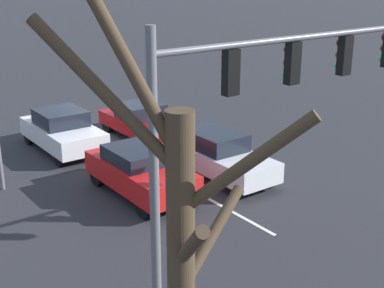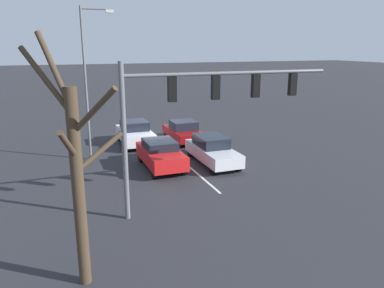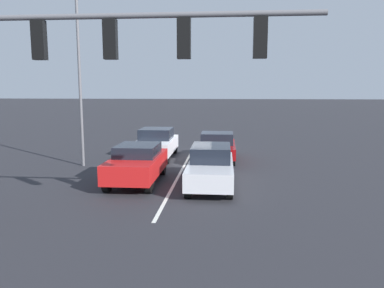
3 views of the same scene
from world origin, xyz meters
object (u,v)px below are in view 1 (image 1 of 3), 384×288
object	(u,v)px
car_silver_leftlane_front	(218,154)
car_white_midlane_second	(62,130)
car_maroon_leftlane_second	(141,120)
car_red_midlane_front	(140,171)
bare_tree_near	(179,288)
traffic_signal_gantry	(272,88)

from	to	relation	value
car_silver_leftlane_front	car_white_midlane_second	size ratio (longest dim) A/B	1.06
car_silver_leftlane_front	car_white_midlane_second	xyz separation A→B (m)	(3.25, -5.76, 0.02)
car_maroon_leftlane_second	car_red_midlane_front	bearing A→B (deg)	58.69
bare_tree_near	traffic_signal_gantry	bearing A→B (deg)	-144.14
car_white_midlane_second	car_maroon_leftlane_second	bearing A→B (deg)	173.53
car_red_midlane_front	traffic_signal_gantry	distance (m)	6.67
car_red_midlane_front	car_white_midlane_second	xyz separation A→B (m)	(0.24, -5.54, 0.00)
traffic_signal_gantry	car_red_midlane_front	bearing A→B (deg)	-88.24
car_silver_leftlane_front	bare_tree_near	size ratio (longest dim) A/B	0.66
traffic_signal_gantry	bare_tree_near	size ratio (longest dim) A/B	1.28
bare_tree_near	car_maroon_leftlane_second	bearing A→B (deg)	-119.18
car_silver_leftlane_front	traffic_signal_gantry	world-z (taller)	traffic_signal_gantry
car_maroon_leftlane_second	traffic_signal_gantry	world-z (taller)	traffic_signal_gantry
car_red_midlane_front	car_silver_leftlane_front	distance (m)	3.01
car_silver_leftlane_front	bare_tree_near	distance (m)	12.24
car_red_midlane_front	car_maroon_leftlane_second	size ratio (longest dim) A/B	1.02
car_maroon_leftlane_second	car_white_midlane_second	world-z (taller)	car_white_midlane_second
car_red_midlane_front	car_silver_leftlane_front	bearing A→B (deg)	175.75
car_silver_leftlane_front	traffic_signal_gantry	xyz separation A→B (m)	(2.83, 5.34, 3.70)
car_silver_leftlane_front	car_maroon_leftlane_second	xyz separation A→B (m)	(-0.13, -5.38, -0.04)
car_maroon_leftlane_second	traffic_signal_gantry	distance (m)	11.73
car_maroon_leftlane_second	traffic_signal_gantry	bearing A→B (deg)	74.54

